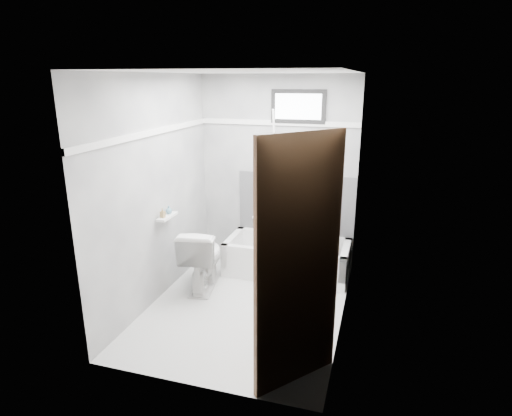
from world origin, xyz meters
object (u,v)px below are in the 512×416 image
at_px(door, 327,288).
at_px(soap_bottle_a, 163,213).
at_px(bathtub, 287,257).
at_px(soap_bottle_b, 169,210).
at_px(toilet, 203,258).
at_px(office_chair, 306,227).

distance_m(door, soap_bottle_a, 2.31).
relative_size(bathtub, soap_bottle_b, 16.55).
bearing_deg(toilet, door, 126.67).
bearing_deg(soap_bottle_a, office_chair, 35.05).
bearing_deg(door, soap_bottle_a, 146.23).
bearing_deg(toilet, bathtub, -151.59).
relative_size(bathtub, soap_bottle_a, 14.64).
xyz_separation_m(office_chair, toilet, (-1.07, -0.70, -0.25)).
height_order(bathtub, toilet, toilet).
bearing_deg(soap_bottle_a, door, -33.77).
relative_size(toilet, door, 0.37).
relative_size(office_chair, toilet, 1.32).
xyz_separation_m(toilet, soap_bottle_a, (-0.32, -0.27, 0.60)).
bearing_deg(soap_bottle_b, bathtub, 33.90).
xyz_separation_m(office_chair, door, (0.53, -2.26, 0.39)).
xyz_separation_m(soap_bottle_a, soap_bottle_b, (0.00, 0.14, -0.01)).
xyz_separation_m(bathtub, toilet, (-0.85, -0.65, 0.16)).
height_order(toilet, soap_bottle_a, soap_bottle_a).
relative_size(office_chair, soap_bottle_b, 10.87).
relative_size(door, soap_bottle_b, 22.06).
relative_size(toilet, soap_bottle_a, 7.28).
bearing_deg(bathtub, soap_bottle_b, -146.10).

